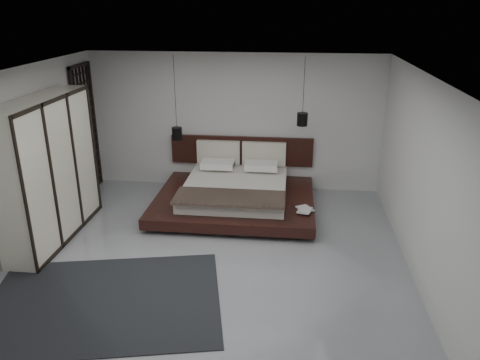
# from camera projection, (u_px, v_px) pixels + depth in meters

# --- Properties ---
(floor) EXTENTS (6.00, 6.00, 0.00)m
(floor) POSITION_uv_depth(u_px,v_px,m) (211.00, 255.00, 7.33)
(floor) COLOR #95989E
(floor) RESTS_ON ground
(ceiling) EXTENTS (6.00, 6.00, 0.00)m
(ceiling) POSITION_uv_depth(u_px,v_px,m) (207.00, 74.00, 6.33)
(ceiling) COLOR white
(ceiling) RESTS_ON wall_back
(wall_back) EXTENTS (6.00, 0.00, 6.00)m
(wall_back) POSITION_uv_depth(u_px,v_px,m) (234.00, 122.00, 9.62)
(wall_back) COLOR silver
(wall_back) RESTS_ON floor
(wall_front) EXTENTS (6.00, 0.00, 6.00)m
(wall_front) POSITION_uv_depth(u_px,v_px,m) (149.00, 287.00, 4.04)
(wall_front) COLOR silver
(wall_front) RESTS_ON floor
(wall_left) EXTENTS (0.00, 6.00, 6.00)m
(wall_left) POSITION_uv_depth(u_px,v_px,m) (16.00, 164.00, 7.15)
(wall_left) COLOR silver
(wall_left) RESTS_ON floor
(wall_right) EXTENTS (0.00, 6.00, 6.00)m
(wall_right) POSITION_uv_depth(u_px,v_px,m) (421.00, 179.00, 6.52)
(wall_right) COLOR silver
(wall_right) RESTS_ON floor
(lattice_screen) EXTENTS (0.05, 0.90, 2.60)m
(lattice_screen) POSITION_uv_depth(u_px,v_px,m) (86.00, 130.00, 9.45)
(lattice_screen) COLOR black
(lattice_screen) RESTS_ON floor
(bed) EXTENTS (2.96, 2.47, 1.11)m
(bed) POSITION_uv_depth(u_px,v_px,m) (235.00, 192.00, 8.97)
(bed) COLOR black
(bed) RESTS_ON floor
(book_lower) EXTENTS (0.35, 0.38, 0.03)m
(book_lower) POSITION_uv_depth(u_px,v_px,m) (299.00, 210.00, 8.22)
(book_lower) COLOR #99724C
(book_lower) RESTS_ON bed
(book_upper) EXTENTS (0.29, 0.35, 0.02)m
(book_upper) POSITION_uv_depth(u_px,v_px,m) (298.00, 209.00, 8.18)
(book_upper) COLOR #99724C
(book_upper) RESTS_ON book_lower
(pendant_left) EXTENTS (0.20, 0.20, 1.63)m
(pendant_left) POSITION_uv_depth(u_px,v_px,m) (177.00, 133.00, 9.19)
(pendant_left) COLOR black
(pendant_left) RESTS_ON ceiling
(pendant_right) EXTENTS (0.20, 0.20, 1.28)m
(pendant_right) POSITION_uv_depth(u_px,v_px,m) (302.00, 119.00, 8.81)
(pendant_right) COLOR black
(pendant_right) RESTS_ON ceiling
(wardrobe) EXTENTS (0.57, 2.40, 2.35)m
(wardrobe) POSITION_uv_depth(u_px,v_px,m) (48.00, 170.00, 7.52)
(wardrobe) COLOR silver
(wardrobe) RESTS_ON floor
(rug) EXTENTS (3.42, 2.76, 0.01)m
(rug) POSITION_uv_depth(u_px,v_px,m) (104.00, 301.00, 6.18)
(rug) COLOR black
(rug) RESTS_ON floor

